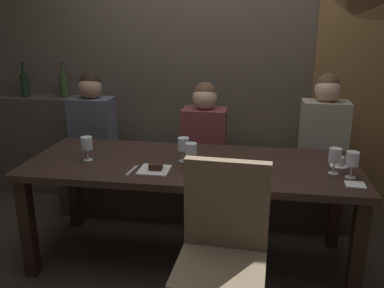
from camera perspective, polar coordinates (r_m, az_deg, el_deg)
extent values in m
plane|color=#382D26|center=(3.04, -0.11, -15.83)|extent=(9.00, 9.00, 0.00)
cube|color=brown|center=(3.76, 2.90, 14.78)|extent=(6.00, 0.12, 3.00)
cube|color=olive|center=(3.83, 23.30, 6.70)|extent=(0.90, 0.05, 2.10)
cube|color=#494138|center=(4.22, -19.00, -0.03)|extent=(1.10, 0.28, 0.95)
cube|color=black|center=(2.91, -22.19, -10.92)|extent=(0.08, 0.08, 0.69)
cube|color=black|center=(2.60, 22.29, -14.33)|extent=(0.08, 0.08, 0.69)
cube|color=black|center=(3.46, -16.35, -5.77)|extent=(0.08, 0.08, 0.69)
cube|color=black|center=(3.21, 19.59, -7.90)|extent=(0.08, 0.08, 0.69)
cube|color=#302119|center=(2.71, -0.12, -3.01)|extent=(2.20, 0.84, 0.04)
cube|color=#40352A|center=(3.56, 1.67, -7.39)|extent=(2.50, 0.40, 0.35)
cube|color=brown|center=(3.47, 1.71, -4.01)|extent=(2.50, 0.44, 0.10)
cylinder|color=#302119|center=(2.40, -0.27, -19.75)|extent=(0.04, 0.04, 0.42)
cube|color=#7F6B51|center=(2.09, 4.00, -17.60)|extent=(0.46, 0.46, 0.08)
cube|color=#7F6B51|center=(2.12, 4.91, -8.44)|extent=(0.44, 0.08, 0.48)
cube|color=#4C515B|center=(3.60, -13.80, 1.87)|extent=(0.36, 0.24, 0.57)
sphere|color=tan|center=(3.53, -14.23, 7.79)|extent=(0.20, 0.20, 0.20)
sphere|color=black|center=(3.53, -14.21, 8.38)|extent=(0.18, 0.18, 0.18)
cube|color=brown|center=(3.38, 1.75, 0.79)|extent=(0.36, 0.24, 0.51)
sphere|color=#DBB293|center=(3.30, 1.81, 6.55)|extent=(0.20, 0.20, 0.20)
sphere|color=brown|center=(3.30, 1.84, 7.18)|extent=(0.18, 0.18, 0.18)
cube|color=#9E9384|center=(3.41, 18.03, 0.87)|extent=(0.36, 0.24, 0.59)
sphere|color=#DBB293|center=(3.33, 18.65, 7.30)|extent=(0.20, 0.20, 0.20)
sphere|color=brown|center=(3.33, 18.68, 7.92)|extent=(0.18, 0.18, 0.18)
cylinder|color=black|center=(4.19, -22.55, 7.70)|extent=(0.08, 0.08, 0.22)
cylinder|color=black|center=(4.17, -22.80, 9.79)|extent=(0.03, 0.03, 0.09)
cylinder|color=black|center=(4.17, -22.88, 10.51)|extent=(0.03, 0.03, 0.02)
cylinder|color=#384728|center=(4.02, -17.69, 7.85)|extent=(0.08, 0.08, 0.22)
cylinder|color=#384728|center=(4.00, -17.89, 10.04)|extent=(0.03, 0.03, 0.09)
cylinder|color=black|center=(4.00, -17.96, 10.79)|extent=(0.03, 0.03, 0.02)
cylinder|color=silver|center=(2.83, -14.49, -2.19)|extent=(0.06, 0.06, 0.00)
cylinder|color=silver|center=(2.82, -14.55, -1.43)|extent=(0.01, 0.01, 0.07)
cylinder|color=silver|center=(2.79, -14.67, 0.13)|extent=(0.08, 0.08, 0.08)
cylinder|color=maroon|center=(2.80, -14.63, -0.35)|extent=(0.07, 0.07, 0.03)
cylinder|color=silver|center=(2.65, 19.31, -3.92)|extent=(0.06, 0.06, 0.00)
cylinder|color=silver|center=(2.64, 19.40, -3.12)|extent=(0.01, 0.01, 0.07)
cylinder|color=silver|center=(2.62, 19.57, -1.47)|extent=(0.08, 0.08, 0.08)
cylinder|color=silver|center=(2.61, -0.14, -3.31)|extent=(0.06, 0.06, 0.00)
cylinder|color=silver|center=(2.59, -0.14, -2.49)|extent=(0.01, 0.01, 0.07)
cylinder|color=silver|center=(2.57, -0.14, -0.80)|extent=(0.08, 0.08, 0.08)
cylinder|color=silver|center=(2.62, 21.47, -4.40)|extent=(0.06, 0.06, 0.00)
cylinder|color=silver|center=(2.61, 21.56, -3.59)|extent=(0.01, 0.01, 0.07)
cylinder|color=silver|center=(2.58, 21.75, -1.93)|extent=(0.08, 0.08, 0.08)
cylinder|color=silver|center=(2.72, -1.21, -2.39)|extent=(0.06, 0.06, 0.00)
cylinder|color=silver|center=(2.71, -1.21, -1.60)|extent=(0.01, 0.01, 0.07)
cylinder|color=silver|center=(2.69, -1.22, 0.01)|extent=(0.08, 0.08, 0.08)
cylinder|color=maroon|center=(2.69, -1.22, -0.38)|extent=(0.07, 0.07, 0.04)
cylinder|color=white|center=(2.79, 20.08, -2.91)|extent=(0.12, 0.12, 0.01)
cylinder|color=white|center=(2.78, 20.14, -2.29)|extent=(0.06, 0.06, 0.06)
cylinder|color=brown|center=(2.78, 20.19, -1.83)|extent=(0.05, 0.05, 0.01)
cube|color=white|center=(2.56, -5.34, -3.68)|extent=(0.19, 0.19, 0.01)
cube|color=#381E14|center=(2.55, -5.14, -3.17)|extent=(0.08, 0.06, 0.04)
cube|color=silver|center=(2.58, -8.51, -3.73)|extent=(0.03, 0.17, 0.01)
cube|color=silver|center=(2.51, 22.08, -5.36)|extent=(0.12, 0.11, 0.01)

